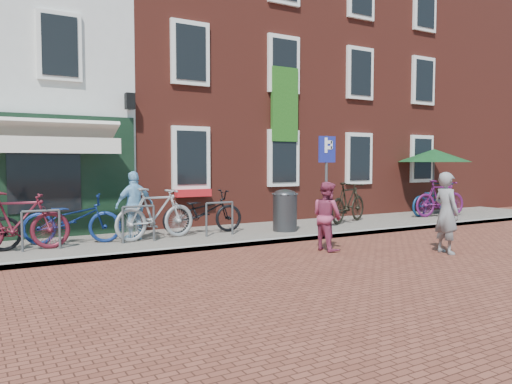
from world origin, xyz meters
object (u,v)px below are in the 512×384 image
bicycle_2 (72,219)px  bicycle_7 (440,198)px  parking_sign (327,166)px  bicycle_4 (203,212)px  cafe_person (135,205)px  bicycle_1 (17,221)px  boy (327,216)px  litter_bin (285,208)px  woman (446,213)px  bicycle_6 (433,200)px  bicycle_5 (348,202)px  parasol (434,153)px  bicycle_3 (156,214)px

bicycle_2 → bicycle_7: (11.41, -0.39, 0.06)m
parking_sign → bicycle_4: parking_sign is taller
cafe_person → bicycle_1: size_ratio=0.79×
bicycle_2 → bicycle_7: 11.41m
boy → bicycle_1: (-5.77, 2.59, -0.03)m
bicycle_7 → litter_bin: bearing=99.9°
litter_bin → cafe_person: 3.83m
cafe_person → bicycle_1: (-2.46, -0.28, -0.19)m
woman → bicycle_6: size_ratio=0.82×
bicycle_4 → bicycle_6: (8.27, -0.14, 0.00)m
bicycle_5 → bicycle_6: size_ratio=0.97×
woman → bicycle_5: woman is taller
woman → bicycle_1: (-7.66, 4.11, -0.14)m
litter_bin → boy: 2.40m
parking_sign → cafe_person: size_ratio=1.54×
woman → bicycle_5: bearing=-6.8°
boy → bicycle_4: 3.41m
bicycle_4 → parasol: bearing=-81.1°
bicycle_6 → bicycle_5: bearing=87.6°
litter_bin → parasol: 7.21m
litter_bin → bicycle_6: bearing=5.1°
bicycle_1 → bicycle_7: same height
bicycle_3 → litter_bin: bearing=-104.3°
bicycle_1 → bicycle_4: bicycle_1 is taller
bicycle_6 → woman: bearing=129.5°
bicycle_5 → litter_bin: bearing=80.1°
bicycle_2 → bicycle_6: (11.40, -0.11, 0.00)m
bicycle_2 → bicycle_6: 11.40m
bicycle_4 → parking_sign: bearing=-113.9°
bicycle_2 → parasol: bearing=-71.5°
bicycle_3 → bicycle_5: bearing=-97.0°
bicycle_5 → bicycle_7: size_ratio=1.00×
bicycle_4 → bicycle_5: (4.59, -0.17, 0.06)m
parking_sign → bicycle_6: parking_sign is taller
litter_bin → bicycle_7: bicycle_7 is taller
bicycle_1 → bicycle_7: 12.53m
parking_sign → bicycle_4: bearing=150.0°
bicycle_5 → parasol: bearing=-103.5°
parking_sign → bicycle_7: parking_sign is taller
woman → bicycle_6: 6.57m
bicycle_3 → bicycle_4: 1.42m
bicycle_4 → bicycle_5: bearing=-86.0°
parking_sign → bicycle_3: size_ratio=1.22×
bicycle_3 → bicycle_5: same height
boy → bicycle_4: boy is taller
woman → litter_bin: bearing=28.2°
bicycle_7 → boy: bearing=118.5°
woman → bicycle_7: (4.87, 4.14, -0.14)m
parasol → bicycle_2: (-12.09, -0.47, -1.55)m
bicycle_4 → bicycle_3: bearing=112.5°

